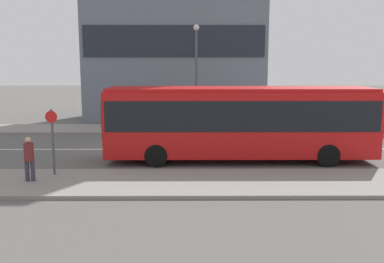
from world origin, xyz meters
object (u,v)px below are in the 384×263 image
at_px(city_bus, 239,119).
at_px(bus_stop_sign, 53,136).
at_px(pedestrian_near_stop, 29,156).
at_px(street_lamp, 196,66).
at_px(parked_car_0, 337,127).

xyz_separation_m(city_bus, bus_stop_sign, (-7.30, -2.87, -0.28)).
distance_m(pedestrian_near_stop, bus_stop_sign, 1.21).
distance_m(city_bus, pedestrian_near_stop, 8.78).
bearing_deg(city_bus, bus_stop_sign, -162.77).
distance_m(pedestrian_near_stop, street_lamp, 13.34).
height_order(parked_car_0, bus_stop_sign, bus_stop_sign).
bearing_deg(pedestrian_near_stop, bus_stop_sign, -127.97).
height_order(city_bus, pedestrian_near_stop, city_bus).
relative_size(pedestrian_near_stop, bus_stop_sign, 0.64).
distance_m(city_bus, street_lamp, 8.19).
height_order(bus_stop_sign, street_lamp, street_lamp).
height_order(city_bus, parked_car_0, city_bus).
bearing_deg(parked_car_0, bus_stop_sign, -147.55).
relative_size(bus_stop_sign, street_lamp, 0.38).
height_order(city_bus, street_lamp, street_lamp).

